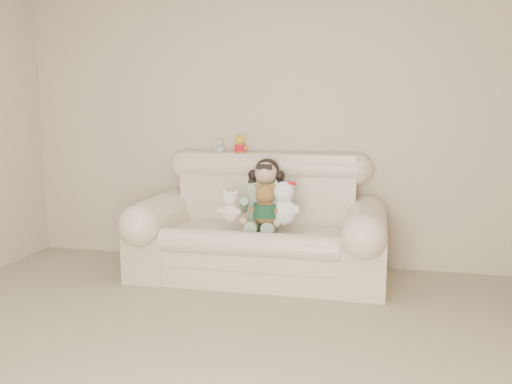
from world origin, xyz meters
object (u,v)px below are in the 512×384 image
object	(u,v)px
white_cat	(284,198)
brown_teddy	(265,200)
seated_child	(266,193)
cream_teddy	(230,203)
sofa	(259,218)

from	to	relation	value
white_cat	brown_teddy	bearing A→B (deg)	-146.80
brown_teddy	seated_child	bearing A→B (deg)	109.53
seated_child	cream_teddy	bearing A→B (deg)	-135.66
brown_teddy	cream_teddy	size ratio (longest dim) A/B	1.26
sofa	brown_teddy	distance (m)	0.25
sofa	white_cat	distance (m)	0.33
seated_child	cream_teddy	xyz separation A→B (m)	(-0.25, -0.23, -0.06)
seated_child	white_cat	size ratio (longest dim) A/B	1.40
white_cat	cream_teddy	bearing A→B (deg)	-155.38
white_cat	cream_teddy	distance (m)	0.44
brown_teddy	cream_teddy	distance (m)	0.30
sofa	brown_teddy	bearing A→B (deg)	-59.28
sofa	white_cat	bearing A→B (deg)	-26.53
brown_teddy	white_cat	size ratio (longest dim) A/B	0.94
seated_child	sofa	bearing A→B (deg)	-117.83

